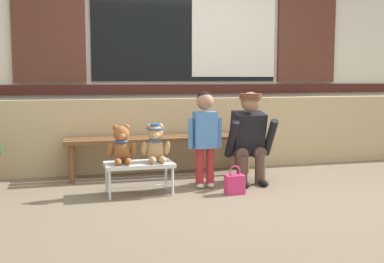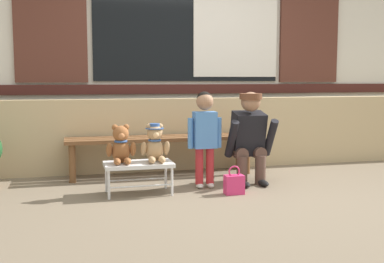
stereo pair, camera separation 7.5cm
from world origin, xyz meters
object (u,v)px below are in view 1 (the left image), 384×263
object	(u,v)px
teddy_bear_plain	(122,146)
teddy_bear_with_hat	(156,144)
child_standing	(205,129)
small_display_bench	(139,166)
adult_crouching	(249,137)
wooden_bench_long	(160,143)
handbag_on_ground	(235,184)

from	to	relation	value
teddy_bear_plain	teddy_bear_with_hat	world-z (taller)	same
child_standing	teddy_bear_plain	bearing A→B (deg)	-173.41
small_display_bench	adult_crouching	distance (m)	1.21
wooden_bench_long	child_standing	size ratio (longest dim) A/B	2.19
child_standing	handbag_on_ground	size ratio (longest dim) A/B	3.52
teddy_bear_with_hat	adult_crouching	distance (m)	1.03
teddy_bear_plain	handbag_on_ground	xyz separation A→B (m)	(1.03, -0.24, -0.37)
adult_crouching	child_standing	bearing A→B (deg)	-171.22
small_display_bench	teddy_bear_plain	world-z (taller)	teddy_bear_plain
child_standing	adult_crouching	xyz separation A→B (m)	(0.50, 0.08, -0.11)
small_display_bench	handbag_on_ground	bearing A→B (deg)	-15.19
teddy_bear_with_hat	child_standing	bearing A→B (deg)	10.53
wooden_bench_long	teddy_bear_with_hat	xyz separation A→B (m)	(-0.21, -0.80, 0.10)
adult_crouching	handbag_on_ground	distance (m)	0.64
child_standing	adult_crouching	world-z (taller)	child_standing
small_display_bench	teddy_bear_with_hat	bearing A→B (deg)	0.77
teddy_bear_with_hat	child_standing	size ratio (longest dim) A/B	0.38
handbag_on_ground	teddy_bear_with_hat	bearing A→B (deg)	161.44
adult_crouching	handbag_on_ground	world-z (taller)	adult_crouching
small_display_bench	child_standing	distance (m)	0.76
teddy_bear_with_hat	handbag_on_ground	distance (m)	0.84
child_standing	handbag_on_ground	distance (m)	0.63
teddy_bear_with_hat	adult_crouching	world-z (taller)	adult_crouching
small_display_bench	handbag_on_ground	xyz separation A→B (m)	(0.87, -0.24, -0.17)
child_standing	adult_crouching	size ratio (longest dim) A/B	1.01
teddy_bear_with_hat	handbag_on_ground	world-z (taller)	teddy_bear_with_hat
child_standing	adult_crouching	bearing A→B (deg)	8.78
wooden_bench_long	handbag_on_ground	world-z (taller)	wooden_bench_long
teddy_bear_plain	handbag_on_ground	distance (m)	1.12
teddy_bear_plain	child_standing	size ratio (longest dim) A/B	0.38
small_display_bench	teddy_bear_plain	distance (m)	0.25
small_display_bench	wooden_bench_long	bearing A→B (deg)	65.11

